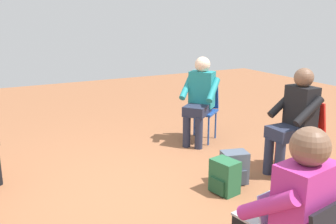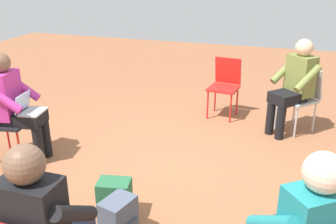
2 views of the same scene
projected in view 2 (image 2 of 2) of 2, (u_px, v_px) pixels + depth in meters
name	position (u px, v px, depth m)	size (l,w,h in m)	color
ground_plane	(175.00, 174.00, 4.02)	(14.00, 14.00, 0.00)	brown
chair_northeast	(302.00, 95.00, 4.92)	(0.58, 0.59, 0.85)	#B7B7BC
chair_north	(225.00, 83.00, 5.41)	(0.44, 0.48, 0.85)	red
chair_west	(3.00, 118.00, 4.19)	(0.49, 0.46, 0.85)	black
person_with_laptop	(15.00, 102.00, 4.10)	(0.57, 0.55, 1.24)	black
person_in_olive	(294.00, 82.00, 4.77)	(0.63, 0.63, 1.24)	black
person_in_black	(45.00, 222.00, 2.19)	(0.49, 0.52, 1.24)	#23283D
backpack_near_laptop_user	(115.00, 201.00, 3.29)	(0.31, 0.28, 0.36)	#235B38
backpack_by_empty_chair	(119.00, 221.00, 3.04)	(0.29, 0.32, 0.36)	#475160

